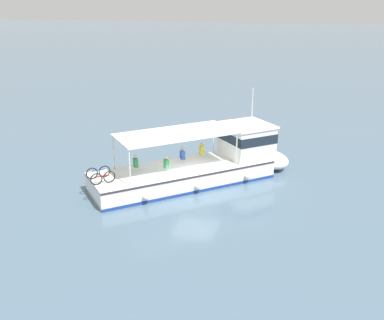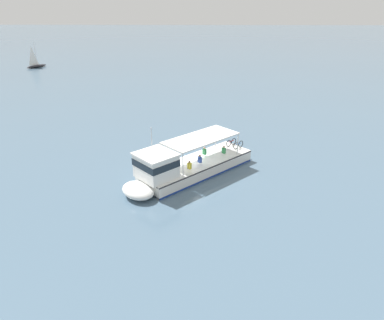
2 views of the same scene
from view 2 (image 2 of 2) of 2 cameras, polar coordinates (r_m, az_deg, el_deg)
The scene contains 3 objects.
ground_plane at distance 31.79m, azimuth -0.84°, elevation -1.52°, with size 400.00×400.00×0.00m, color slate.
ferry_main at distance 29.80m, azimuth -1.45°, elevation -1.22°, with size 11.00×11.34×5.32m.
sailboat_far_left at distance 89.33m, azimuth -23.84°, elevation 13.83°, with size 4.80×3.76×5.40m.
Camera 2 is at (-28.57, -1.09, 13.91)m, focal length 33.08 mm.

